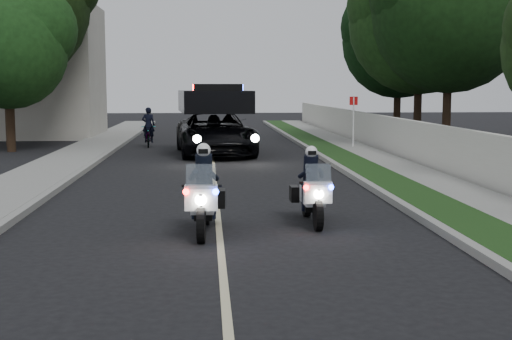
% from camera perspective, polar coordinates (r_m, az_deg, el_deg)
% --- Properties ---
extents(ground, '(120.00, 120.00, 0.00)m').
position_cam_1_polar(ground, '(12.57, -2.98, -5.57)').
color(ground, black).
rests_on(ground, ground).
extents(curb_right, '(0.20, 60.00, 0.15)m').
position_cam_1_polar(curb_right, '(22.84, 6.87, 0.19)').
color(curb_right, gray).
rests_on(curb_right, ground).
extents(grass_verge, '(1.20, 60.00, 0.16)m').
position_cam_1_polar(grass_verge, '(22.98, 8.58, 0.21)').
color(grass_verge, '#193814').
rests_on(grass_verge, ground).
extents(sidewalk_right, '(1.40, 60.00, 0.16)m').
position_cam_1_polar(sidewalk_right, '(23.30, 11.70, 0.24)').
color(sidewalk_right, gray).
rests_on(sidewalk_right, ground).
extents(property_wall, '(0.22, 60.00, 1.50)m').
position_cam_1_polar(property_wall, '(23.53, 14.09, 1.88)').
color(property_wall, beige).
rests_on(property_wall, ground).
extents(curb_left, '(0.20, 60.00, 0.15)m').
position_cam_1_polar(curb_left, '(22.76, -13.85, 0.02)').
color(curb_left, gray).
rests_on(curb_left, ground).
extents(sidewalk_left, '(2.00, 60.00, 0.16)m').
position_cam_1_polar(sidewalk_left, '(22.97, -16.55, 0.00)').
color(sidewalk_left, gray).
rests_on(sidewalk_left, ground).
extents(building_far, '(8.00, 6.00, 7.00)m').
position_cam_1_polar(building_far, '(39.51, -18.56, 7.65)').
color(building_far, '#A8A396').
rests_on(building_far, ground).
extents(lane_marking, '(0.12, 50.00, 0.01)m').
position_cam_1_polar(lane_marking, '(22.44, -3.47, -0.07)').
color(lane_marking, '#BFB78C').
rests_on(lane_marking, ground).
extents(police_moto_left, '(0.78, 1.99, 1.67)m').
position_cam_1_polar(police_moto_left, '(13.01, -4.28, -5.15)').
color(police_moto_left, white).
rests_on(police_moto_left, ground).
extents(police_moto_right, '(0.64, 1.81, 1.54)m').
position_cam_1_polar(police_moto_right, '(13.95, 4.57, -4.34)').
color(police_moto_right, white).
rests_on(police_moto_right, ground).
extents(police_suv, '(3.37, 6.38, 3.00)m').
position_cam_1_polar(police_suv, '(27.80, -3.34, 1.26)').
color(police_suv, black).
rests_on(police_suv, ground).
extents(bicycle, '(0.78, 1.89, 0.97)m').
position_cam_1_polar(bicycle, '(31.74, -8.75, 1.88)').
color(bicycle, black).
rests_on(bicycle, ground).
extents(cyclist, '(0.58, 0.40, 1.58)m').
position_cam_1_polar(cyclist, '(31.74, -8.75, 1.88)').
color(cyclist, black).
rests_on(cyclist, ground).
extents(sign_post, '(0.40, 0.40, 2.35)m').
position_cam_1_polar(sign_post, '(30.02, 7.92, 1.62)').
color(sign_post, red).
rests_on(sign_post, ground).
extents(tree_right_c, '(7.71, 7.71, 11.14)m').
position_cam_1_polar(tree_right_c, '(31.30, 15.22, 1.65)').
color(tree_right_c, black).
rests_on(tree_right_c, ground).
extents(tree_right_d, '(8.17, 8.17, 10.80)m').
position_cam_1_polar(tree_right_d, '(33.20, 12.99, 2.00)').
color(tree_right_d, '#1D4115').
rests_on(tree_right_d, ground).
extents(tree_right_e, '(6.57, 6.57, 9.69)m').
position_cam_1_polar(tree_right_e, '(37.18, 11.39, 2.54)').
color(tree_right_e, black).
rests_on(tree_right_e, ground).
extents(tree_left_near, '(5.39, 5.39, 8.16)m').
position_cam_1_polar(tree_left_near, '(30.78, -19.33, 1.42)').
color(tree_left_near, '#194015').
rests_on(tree_left_near, ground).
extents(tree_left_far, '(9.27, 9.27, 12.70)m').
position_cam_1_polar(tree_left_far, '(33.65, -19.42, 1.85)').
color(tree_left_far, black).
rests_on(tree_left_far, ground).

